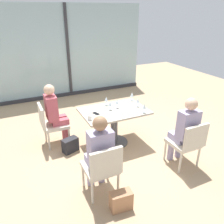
{
  "coord_description": "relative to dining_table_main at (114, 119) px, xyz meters",
  "views": [
    {
      "loc": [
        -1.74,
        -3.57,
        2.5
      ],
      "look_at": [
        0.0,
        0.1,
        0.65
      ],
      "focal_mm": 35.93,
      "sensor_mm": 36.0,
      "label": 1
    }
  ],
  "objects": [
    {
      "name": "person_front_left",
      "position": [
        -0.77,
        -1.11,
        0.16
      ],
      "size": [
        0.34,
        0.39,
        1.26
      ],
      "color": "#9E93B7",
      "rests_on": "ground_plane"
    },
    {
      "name": "ground_plane",
      "position": [
        0.0,
        0.0,
        -0.54
      ],
      "size": [
        12.0,
        12.0,
        0.0
      ],
      "primitive_type": "plane",
      "color": "tan"
    },
    {
      "name": "wine_glass_2",
      "position": [
        0.1,
        0.07,
        0.32
      ],
      "size": [
        0.07,
        0.07,
        0.18
      ],
      "color": "silver",
      "rests_on": "dining_table_main"
    },
    {
      "name": "chair_front_left",
      "position": [
        -0.77,
        -1.22,
        -0.04
      ],
      "size": [
        0.46,
        0.5,
        0.87
      ],
      "color": "beige",
      "rests_on": "ground_plane"
    },
    {
      "name": "dining_table_main",
      "position": [
        0.0,
        0.0,
        0.0
      ],
      "size": [
        1.27,
        0.84,
        0.73
      ],
      "color": "#BCB29E",
      "rests_on": "ground_plane"
    },
    {
      "name": "person_far_left",
      "position": [
        -1.05,
        0.48,
        0.16
      ],
      "size": [
        0.39,
        0.34,
        1.26
      ],
      "color": "#B24C56",
      "rests_on": "ground_plane"
    },
    {
      "name": "window_wall_backdrop",
      "position": [
        0.0,
        3.2,
        0.67
      ],
      "size": [
        4.83,
        0.1,
        2.7
      ],
      "color": "#9AB7BC",
      "rests_on": "ground_plane"
    },
    {
      "name": "wine_glass_0",
      "position": [
        -0.06,
        0.05,
        0.32
      ],
      "size": [
        0.07,
        0.07,
        0.18
      ],
      "color": "silver",
      "rests_on": "dining_table_main"
    },
    {
      "name": "person_front_right",
      "position": [
        0.77,
        -1.11,
        0.16
      ],
      "size": [
        0.34,
        0.39,
        1.26
      ],
      "color": "#9E93B7",
      "rests_on": "ground_plane"
    },
    {
      "name": "cell_phone_on_table",
      "position": [
        -0.38,
        -0.0,
        0.19
      ],
      "size": [
        0.11,
        0.16,
        0.01
      ],
      "primitive_type": "cube",
      "rotation": [
        0.0,
        0.0,
        0.32
      ],
      "color": "black",
      "rests_on": "dining_table_main"
    },
    {
      "name": "handbag_1",
      "position": [
        -0.9,
        0.07,
        -0.4
      ],
      "size": [
        0.33,
        0.24,
        0.28
      ],
      "primitive_type": "cube",
      "rotation": [
        0.0,
        0.0,
        0.31
      ],
      "color": "#232328",
      "rests_on": "ground_plane"
    },
    {
      "name": "chair_far_left",
      "position": [
        -1.16,
        0.48,
        -0.04
      ],
      "size": [
        0.5,
        0.46,
        0.87
      ],
      "color": "beige",
      "rests_on": "ground_plane"
    },
    {
      "name": "coffee_cup",
      "position": [
        -0.57,
        -0.19,
        0.23
      ],
      "size": [
        0.08,
        0.08,
        0.09
      ],
      "primitive_type": "cylinder",
      "color": "white",
      "rests_on": "dining_table_main"
    },
    {
      "name": "wine_glass_3",
      "position": [
        0.45,
        -0.35,
        0.32
      ],
      "size": [
        0.07,
        0.07,
        0.18
      ],
      "color": "silver",
      "rests_on": "dining_table_main"
    },
    {
      "name": "wine_glass_4",
      "position": [
        0.5,
        -0.04,
        0.32
      ],
      "size": [
        0.07,
        0.07,
        0.18
      ],
      "color": "silver",
      "rests_on": "dining_table_main"
    },
    {
      "name": "handbag_0",
      "position": [
        -0.65,
        -1.57,
        -0.4
      ],
      "size": [
        0.31,
        0.19,
        0.28
      ],
      "primitive_type": "cube",
      "rotation": [
        0.0,
        0.0,
        -0.09
      ],
      "color": "#A3704C",
      "rests_on": "ground_plane"
    },
    {
      "name": "wine_glass_5",
      "position": [
        -0.04,
        0.29,
        0.32
      ],
      "size": [
        0.07,
        0.07,
        0.18
      ],
      "color": "silver",
      "rests_on": "dining_table_main"
    },
    {
      "name": "chair_front_right",
      "position": [
        0.77,
        -1.22,
        -0.04
      ],
      "size": [
        0.46,
        0.5,
        0.87
      ],
      "color": "beige",
      "rests_on": "ground_plane"
    },
    {
      "name": "wine_glass_1",
      "position": [
        0.57,
        0.3,
        0.32
      ],
      "size": [
        0.07,
        0.07,
        0.18
      ],
      "color": "silver",
      "rests_on": "dining_table_main"
    }
  ]
}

